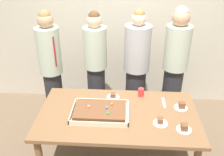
% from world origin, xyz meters
% --- Properties ---
extents(interior_back_panel, '(8.00, 0.12, 3.00)m').
position_xyz_m(interior_back_panel, '(0.00, 1.60, 1.50)').
color(interior_back_panel, beige).
rests_on(interior_back_panel, ground_plane).
extents(party_table, '(1.72, 0.96, 0.78)m').
position_xyz_m(party_table, '(0.00, 0.00, 0.69)').
color(party_table, brown).
rests_on(party_table, ground_plane).
extents(sheet_cake, '(0.61, 0.43, 0.10)m').
position_xyz_m(sheet_cake, '(-0.19, -0.04, 0.81)').
color(sheet_cake, beige).
rests_on(sheet_cake, party_table).
extents(plated_slice_near_left, '(0.15, 0.15, 0.07)m').
position_xyz_m(plated_slice_near_left, '(0.44, -0.15, 0.80)').
color(plated_slice_near_left, white).
rests_on(plated_slice_near_left, party_table).
extents(plated_slice_near_right, '(0.15, 0.15, 0.08)m').
position_xyz_m(plated_slice_near_right, '(0.70, 0.13, 0.80)').
color(plated_slice_near_right, white).
rests_on(plated_slice_near_right, party_table).
extents(plated_slice_far_left, '(0.15, 0.15, 0.06)m').
position_xyz_m(plated_slice_far_left, '(-0.07, 0.30, 0.80)').
color(plated_slice_far_left, white).
rests_on(plated_slice_far_left, party_table).
extents(plated_slice_far_right, '(0.15, 0.15, 0.07)m').
position_xyz_m(plated_slice_far_right, '(0.66, -0.24, 0.80)').
color(plated_slice_far_right, white).
rests_on(plated_slice_far_right, party_table).
extents(drink_cup_nearest, '(0.07, 0.07, 0.10)m').
position_xyz_m(drink_cup_nearest, '(0.26, 0.37, 0.83)').
color(drink_cup_nearest, red).
rests_on(drink_cup_nearest, party_table).
extents(cake_server_utensil, '(0.03, 0.20, 0.01)m').
position_xyz_m(cake_server_utensil, '(0.52, 0.23, 0.78)').
color(cake_server_utensil, silver).
rests_on(cake_server_utensil, party_table).
extents(person_serving_front, '(0.36, 0.36, 1.68)m').
position_xyz_m(person_serving_front, '(0.22, 0.97, 0.86)').
color(person_serving_front, '#28282D').
rests_on(person_serving_front, ground_plane).
extents(person_green_shirt_behind, '(0.31, 0.31, 1.66)m').
position_xyz_m(person_green_shirt_behind, '(-0.35, 0.91, 0.87)').
color(person_green_shirt_behind, '#28282D').
rests_on(person_green_shirt_behind, ground_plane).
extents(person_striped_tie_right, '(0.33, 0.33, 1.74)m').
position_xyz_m(person_striped_tie_right, '(0.72, 0.87, 0.92)').
color(person_striped_tie_right, '#28282D').
rests_on(person_striped_tie_right, ground_plane).
extents(person_far_right_suit, '(0.31, 0.31, 1.69)m').
position_xyz_m(person_far_right_suit, '(-0.94, 0.79, 0.89)').
color(person_far_right_suit, '#28282D').
rests_on(person_far_right_suit, ground_plane).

